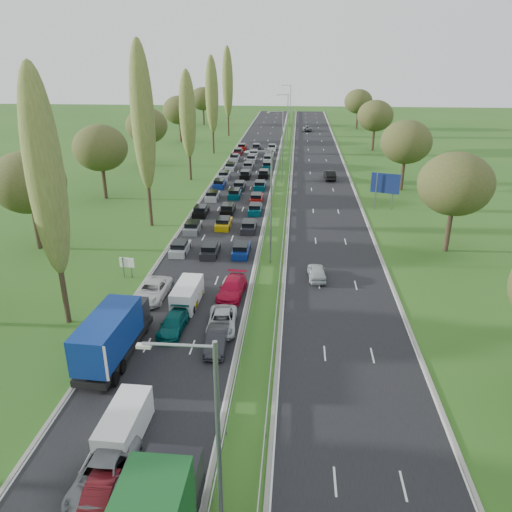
% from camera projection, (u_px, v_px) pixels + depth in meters
% --- Properties ---
extents(ground, '(260.00, 260.00, 0.00)m').
position_uv_depth(ground, '(282.00, 180.00, 87.26)').
color(ground, '#27581B').
rests_on(ground, ground).
extents(near_carriageway, '(10.50, 215.00, 0.04)m').
position_uv_depth(near_carriageway, '(245.00, 176.00, 90.08)').
color(near_carriageway, black).
rests_on(near_carriageway, ground).
extents(far_carriageway, '(10.50, 215.00, 0.04)m').
position_uv_depth(far_carriageway, '(320.00, 178.00, 89.05)').
color(far_carriageway, black).
rests_on(far_carriageway, ground).
extents(central_reservation, '(2.36, 215.00, 0.32)m').
position_uv_depth(central_reservation, '(283.00, 174.00, 89.36)').
color(central_reservation, gray).
rests_on(central_reservation, ground).
extents(lamp_columns, '(0.18, 140.18, 12.00)m').
position_uv_depth(lamp_columns, '(282.00, 148.00, 83.14)').
color(lamp_columns, gray).
rests_on(lamp_columns, ground).
extents(poplar_row, '(2.80, 127.80, 22.44)m').
position_uv_depth(poplar_row, '(172.00, 114.00, 72.87)').
color(poplar_row, '#2D2116').
rests_on(poplar_row, ground).
extents(woodland_left, '(8.00, 166.00, 11.10)m').
position_uv_depth(woodland_left, '(91.00, 152.00, 70.34)').
color(woodland_left, '#2D2116').
rests_on(woodland_left, ground).
extents(woodland_right, '(8.00, 153.00, 11.10)m').
position_uv_depth(woodland_right, '(418.00, 152.00, 70.57)').
color(woodland_right, '#2D2116').
rests_on(woodland_right, ground).
extents(traffic_queue_fill, '(9.10, 68.71, 0.80)m').
position_uv_depth(traffic_queue_fill, '(242.00, 180.00, 85.30)').
color(traffic_queue_fill, '#B2B7BC').
rests_on(traffic_queue_fill, ground).
extents(near_car_2, '(2.84, 5.59, 1.51)m').
position_uv_depth(near_car_2, '(153.00, 290.00, 45.13)').
color(near_car_2, silver).
rests_on(near_car_2, near_carriageway).
extents(near_car_5, '(1.48, 4.03, 1.32)m').
position_uv_depth(near_car_5, '(99.00, 497.00, 24.30)').
color(near_car_5, maroon).
rests_on(near_car_5, near_carriageway).
extents(near_car_6, '(2.70, 5.66, 1.56)m').
position_uv_depth(near_car_6, '(103.00, 475.00, 25.39)').
color(near_car_6, gray).
rests_on(near_car_6, near_carriageway).
extents(near_car_7, '(2.06, 4.62, 1.32)m').
position_uv_depth(near_car_7, '(173.00, 324.00, 39.74)').
color(near_car_7, '#044848').
rests_on(near_car_7, near_carriageway).
extents(near_car_8, '(1.70, 4.07, 1.38)m').
position_uv_depth(near_car_8, '(192.00, 293.00, 44.72)').
color(near_car_8, '#CFC80D').
rests_on(near_car_8, near_carriageway).
extents(near_car_9, '(1.64, 4.36, 1.42)m').
position_uv_depth(near_car_9, '(217.00, 340.00, 37.46)').
color(near_car_9, black).
rests_on(near_car_9, near_carriageway).
extents(near_car_10, '(2.59, 5.05, 1.36)m').
position_uv_depth(near_car_10, '(222.00, 321.00, 40.16)').
color(near_car_10, silver).
rests_on(near_car_10, near_carriageway).
extents(near_car_11, '(2.58, 5.44, 1.53)m').
position_uv_depth(near_car_11, '(232.00, 288.00, 45.56)').
color(near_car_11, '#B20A2B').
rests_on(near_car_11, near_carriageway).
extents(near_car_12, '(1.60, 3.96, 1.35)m').
position_uv_depth(near_car_12, '(229.00, 288.00, 45.86)').
color(near_car_12, silver).
rests_on(near_car_12, near_carriageway).
extents(far_car_0, '(1.90, 4.25, 1.42)m').
position_uv_depth(far_car_0, '(317.00, 272.00, 49.07)').
color(far_car_0, '#AEB5B8').
rests_on(far_car_0, far_carriageway).
extents(far_car_1, '(2.06, 4.88, 1.57)m').
position_uv_depth(far_car_1, '(330.00, 175.00, 87.45)').
color(far_car_1, black).
rests_on(far_car_1, far_carriageway).
extents(far_car_2, '(2.64, 5.46, 1.50)m').
position_uv_depth(far_car_2, '(307.00, 128.00, 141.51)').
color(far_car_2, slate).
rests_on(far_car_2, far_carriageway).
extents(blue_lorry, '(2.55, 9.16, 3.87)m').
position_uv_depth(blue_lorry, '(113.00, 334.00, 35.84)').
color(blue_lorry, black).
rests_on(blue_lorry, near_carriageway).
extents(white_van_front, '(1.93, 4.92, 1.98)m').
position_uv_depth(white_van_front, '(126.00, 422.00, 28.74)').
color(white_van_front, silver).
rests_on(white_van_front, near_carriageway).
extents(white_van_rear, '(1.92, 4.91, 1.97)m').
position_uv_depth(white_van_rear, '(188.00, 293.00, 44.08)').
color(white_van_rear, white).
rests_on(white_van_rear, near_carriageway).
extents(info_sign, '(1.50, 0.26, 2.10)m').
position_uv_depth(info_sign, '(127.00, 265.00, 49.12)').
color(info_sign, gray).
rests_on(info_sign, ground).
extents(direction_sign, '(3.82, 1.37, 5.20)m').
position_uv_depth(direction_sign, '(385.00, 185.00, 69.64)').
color(direction_sign, gray).
rests_on(direction_sign, ground).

